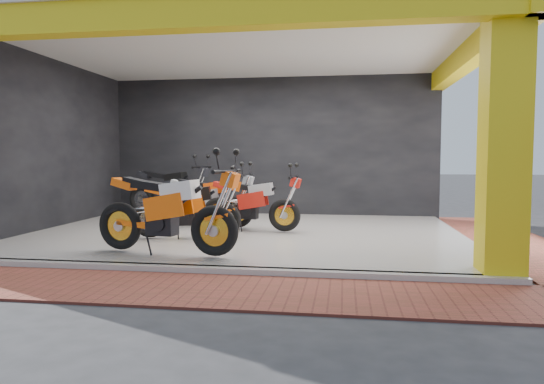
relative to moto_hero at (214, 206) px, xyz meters
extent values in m
plane|color=#2D2D30|center=(-0.05, 0.48, -0.83)|extent=(80.00, 80.00, 0.00)
cube|color=beige|center=(-0.05, 2.48, -0.78)|extent=(8.00, 6.00, 0.10)
cube|color=beige|center=(-0.05, 2.48, 2.77)|extent=(8.40, 6.40, 0.20)
cube|color=black|center=(-0.05, 5.58, 0.92)|extent=(8.20, 0.20, 3.50)
cube|color=black|center=(-4.15, 2.48, 0.92)|extent=(0.20, 6.20, 3.50)
cube|color=yellow|center=(3.70, -0.27, 0.92)|extent=(0.50, 0.50, 3.50)
cube|color=yellow|center=(-0.05, -0.52, 2.47)|extent=(8.40, 0.30, 0.40)
cube|color=yellow|center=(3.95, 2.48, 2.47)|extent=(0.30, 6.40, 0.40)
cube|color=beige|center=(-0.05, -0.54, -0.78)|extent=(8.00, 0.20, 0.10)
cube|color=brown|center=(-0.05, -1.32, -0.82)|extent=(9.00, 1.40, 0.03)
cube|color=brown|center=(4.75, 2.48, -0.82)|extent=(1.40, 7.00, 0.03)
camera|label=1|loc=(1.79, -6.52, 0.66)|focal=32.00mm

